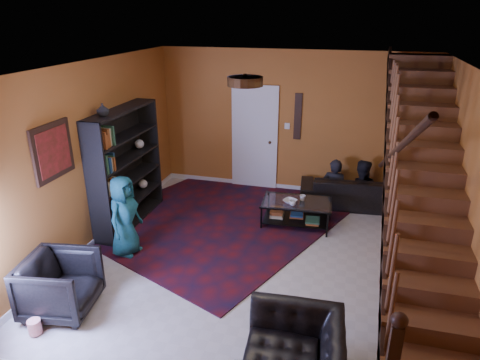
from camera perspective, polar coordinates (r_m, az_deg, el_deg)
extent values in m
plane|color=beige|center=(6.53, 2.36, -10.36)|extent=(5.50, 5.50, 0.00)
plane|color=#B36527|center=(8.50, 6.68, 7.51)|extent=(5.20, 0.00, 5.20)
plane|color=#B36527|center=(3.57, -7.48, -13.91)|extent=(5.20, 0.00, 5.20)
plane|color=#B36527|center=(6.91, -18.99, 3.12)|extent=(0.00, 5.50, 5.50)
plane|color=#B36527|center=(5.96, 27.76, -1.20)|extent=(0.00, 5.50, 5.50)
plane|color=white|center=(5.57, 2.81, 14.83)|extent=(5.50, 5.50, 0.00)
cube|color=silver|center=(8.91, 6.29, -0.95)|extent=(5.20, 0.02, 0.10)
cube|color=silver|center=(7.43, -17.66, -6.79)|extent=(0.02, 5.50, 0.10)
cube|color=#B36527|center=(5.89, 23.15, -1.49)|extent=(0.95, 4.92, 2.83)
cube|color=black|center=(5.81, 18.85, -0.34)|extent=(0.04, 5.02, 3.02)
cylinder|color=black|center=(5.67, 19.70, 3.85)|extent=(0.07, 4.20, 2.44)
cube|color=black|center=(7.42, -14.86, 1.55)|extent=(0.35, 1.80, 2.00)
cube|color=black|center=(7.64, -14.43, -2.67)|extent=(0.35, 1.72, 0.03)
cube|color=black|center=(7.37, -14.98, 2.72)|extent=(0.35, 1.72, 0.03)
cube|color=silver|center=(8.70, 1.97, 5.41)|extent=(0.82, 0.05, 2.05)
cube|color=maroon|center=(6.11, -23.70, 3.54)|extent=(0.04, 0.74, 0.74)
cube|color=black|center=(8.42, 7.72, 8.38)|extent=(0.14, 0.03, 0.90)
cylinder|color=#3F2814|center=(4.81, 0.69, 13.03)|extent=(0.40, 0.40, 0.10)
cube|color=#4A0D10|center=(7.68, -2.87, -5.06)|extent=(4.82, 5.09, 0.02)
imported|color=black|center=(8.34, 14.92, -1.45)|extent=(2.05, 0.96, 0.58)
imported|color=black|center=(5.76, -22.82, -12.75)|extent=(0.93, 0.91, 0.74)
imported|color=black|center=(8.41, 12.35, -1.56)|extent=(0.52, 0.37, 1.32)
imported|color=black|center=(8.41, 15.63, -1.79)|extent=(0.66, 0.51, 1.35)
imported|color=#1C626C|center=(6.58, -15.17, -4.67)|extent=(0.47, 0.66, 1.26)
cube|color=black|center=(7.24, 2.87, -4.99)|extent=(0.03, 0.03, 0.43)
cube|color=black|center=(7.12, 11.56, -5.92)|extent=(0.03, 0.03, 0.43)
cube|color=black|center=(7.78, 3.84, -3.02)|extent=(0.03, 0.03, 0.43)
cube|color=black|center=(7.67, 11.91, -3.85)|extent=(0.03, 0.03, 0.43)
cube|color=black|center=(7.47, 7.48, -5.11)|extent=(1.14, 0.69, 0.02)
cube|color=silver|center=(7.34, 7.60, -2.90)|extent=(1.20, 0.76, 0.02)
imported|color=#999999|center=(7.15, 7.03, -3.08)|extent=(0.13, 0.13, 0.09)
imported|color=#999999|center=(7.36, 8.34, -2.39)|extent=(0.13, 0.13, 0.10)
imported|color=#999999|center=(7.26, 6.69, -2.83)|extent=(0.29, 0.29, 0.05)
imported|color=#999999|center=(6.71, -17.84, 8.91)|extent=(0.18, 0.18, 0.19)
cylinder|color=red|center=(5.66, -25.71, -17.22)|extent=(0.17, 0.17, 0.17)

